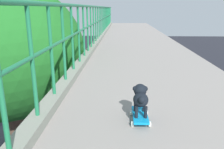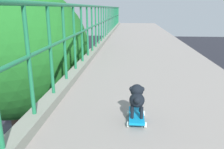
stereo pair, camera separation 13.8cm
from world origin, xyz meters
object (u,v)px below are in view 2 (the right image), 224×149
object	(u,v)px
toy_skateboard	(136,116)
small_dog	(137,97)
city_bus	(29,67)
car_green_fifth	(14,146)

from	to	relation	value
toy_skateboard	small_dog	bearing A→B (deg)	91.44
city_bus	toy_skateboard	distance (m)	20.68
car_green_fifth	small_dog	bearing A→B (deg)	-50.47
car_green_fifth	toy_skateboard	distance (m)	10.28
city_bus	small_dog	size ratio (longest dim) A/B	32.13
city_bus	toy_skateboard	xyz separation A→B (m)	(9.62, -17.81, 4.21)
car_green_fifth	toy_skateboard	bearing A→B (deg)	-50.54
car_green_fifth	small_dog	xyz separation A→B (m)	(5.62, -6.81, 5.46)
toy_skateboard	small_dog	xyz separation A→B (m)	(-0.00, 0.02, 0.22)
city_bus	car_green_fifth	bearing A→B (deg)	-70.00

